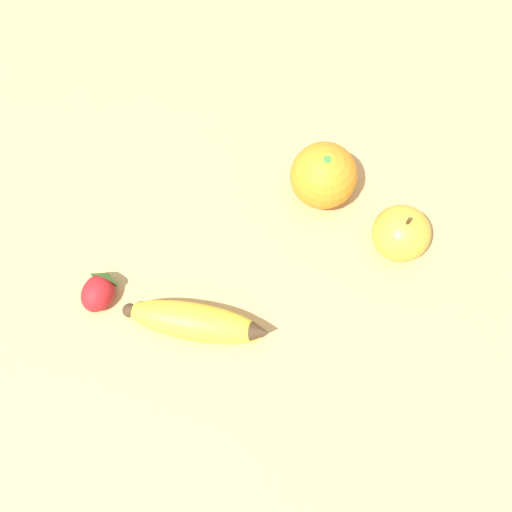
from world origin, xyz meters
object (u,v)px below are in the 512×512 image
object	(u,v)px
strawberry	(99,290)
apple	(401,233)
banana	(197,322)
orange	(324,176)

from	to	relation	value
strawberry	apple	bearing A→B (deg)	-58.62
apple	strawberry	bearing A→B (deg)	-27.34
banana	apple	size ratio (longest dim) A/B	1.97
strawberry	apple	xyz separation A→B (m)	(-0.34, 0.17, 0.01)
orange	apple	bearing A→B (deg)	103.82
banana	orange	world-z (taller)	orange
banana	strawberry	bearing A→B (deg)	171.70
orange	strawberry	world-z (taller)	orange
orange	apple	xyz separation A→B (m)	(-0.03, 0.12, -0.01)
orange	apple	size ratio (longest dim) A/B	1.09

